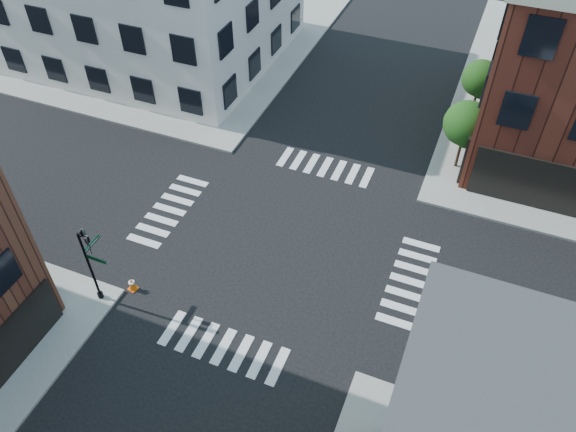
% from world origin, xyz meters
% --- Properties ---
extents(ground, '(120.00, 120.00, 0.00)m').
position_xyz_m(ground, '(0.00, 0.00, 0.00)').
color(ground, black).
rests_on(ground, ground).
extents(sidewalk_nw, '(30.00, 30.00, 0.15)m').
position_xyz_m(sidewalk_nw, '(-21.00, 21.00, 0.07)').
color(sidewalk_nw, gray).
rests_on(sidewalk_nw, ground).
extents(tree_near, '(2.69, 2.69, 4.49)m').
position_xyz_m(tree_near, '(7.56, 9.98, 3.16)').
color(tree_near, black).
rests_on(tree_near, ground).
extents(tree_far, '(2.43, 2.43, 4.07)m').
position_xyz_m(tree_far, '(7.56, 15.98, 2.87)').
color(tree_far, black).
rests_on(tree_far, ground).
extents(signal_pole, '(1.29, 1.24, 4.60)m').
position_xyz_m(signal_pole, '(-6.72, -6.68, 2.86)').
color(signal_pole, black).
rests_on(signal_pole, ground).
extents(box_truck, '(8.13, 2.80, 3.63)m').
position_xyz_m(box_truck, '(13.17, -3.57, 1.89)').
color(box_truck, silver).
rests_on(box_truck, ground).
extents(traffic_cone, '(0.51, 0.51, 0.78)m').
position_xyz_m(traffic_cone, '(-5.70, -5.70, 0.38)').
color(traffic_cone, '#EF5D0A').
rests_on(traffic_cone, ground).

